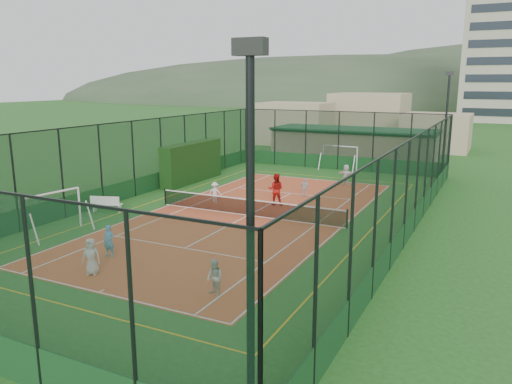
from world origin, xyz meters
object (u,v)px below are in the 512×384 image
at_px(clubhouse, 354,145).
at_px(coach, 276,189).
at_px(child_far_left, 215,192).
at_px(floodlight_se, 251,266).
at_px(child_far_back, 346,175).
at_px(child_near_right, 215,278).
at_px(child_near_mid, 109,241).
at_px(floodlight_ne, 445,126).
at_px(white_bench, 107,204).
at_px(futsal_goal_near, 53,213).
at_px(child_near_left, 91,256).
at_px(apartment_tower, 509,39).
at_px(futsal_goal_far, 340,158).
at_px(child_far_right, 305,188).

xyz_separation_m(clubhouse, coach, (0.39, -19.02, -0.58)).
xyz_separation_m(child_far_left, coach, (3.70, 1.12, 0.33)).
bearing_deg(floodlight_se, child_far_back, 102.43).
bearing_deg(coach, clubhouse, -105.71).
bearing_deg(child_near_right, clubhouse, 121.20).
bearing_deg(child_near_mid, child_far_back, 63.54).
xyz_separation_m(floodlight_ne, white_bench, (-16.40, -19.54, -3.62)).
height_order(futsal_goal_near, child_near_left, futsal_goal_near).
distance_m(white_bench, child_far_back, 17.27).
relative_size(child_near_mid, coach, 0.72).
height_order(floodlight_se, coach, floodlight_se).
relative_size(floodlight_ne, child_far_left, 6.32).
xyz_separation_m(apartment_tower, futsal_goal_far, (-11.84, -64.97, -13.98)).
relative_size(child_near_left, child_near_right, 1.10).
distance_m(floodlight_ne, coach, 16.21).
xyz_separation_m(child_near_mid, child_far_right, (3.51, 14.68, -0.10)).
xyz_separation_m(futsal_goal_near, child_near_mid, (4.91, -1.40, -0.33)).
relative_size(white_bench, futsal_goal_near, 0.55).
xyz_separation_m(clubhouse, child_far_back, (2.54, -11.12, -0.81)).
bearing_deg(floodlight_ne, futsal_goal_far, 177.08).
distance_m(child_near_right, child_far_back, 21.16).
xyz_separation_m(clubhouse, apartment_tower, (12.00, 60.00, 13.43)).
height_order(floodlight_ne, white_bench, floodlight_ne).
distance_m(futsal_goal_far, child_far_left, 15.57).
distance_m(child_far_left, child_far_back, 10.76).
relative_size(child_near_left, child_far_back, 0.98).
height_order(child_near_mid, child_far_left, child_near_mid).
bearing_deg(floodlight_ne, child_far_right, -124.71).
bearing_deg(coach, child_near_left, 65.27).
bearing_deg(white_bench, futsal_goal_near, -101.14).
xyz_separation_m(futsal_goal_far, child_near_mid, (-2.48, -25.80, -0.31)).
height_order(white_bench, futsal_goal_far, futsal_goal_far).
bearing_deg(child_near_mid, white_bench, 120.70).
height_order(child_near_mid, coach, coach).
bearing_deg(child_far_left, child_near_mid, 78.45).
bearing_deg(apartment_tower, futsal_goal_near, -102.14).
distance_m(futsal_goal_far, child_far_right, 11.18).
bearing_deg(floodlight_ne, floodlight_se, -90.00).
height_order(futsal_goal_far, child_far_back, futsal_goal_far).
bearing_deg(child_far_back, clubhouse, -70.01).
xyz_separation_m(floodlight_ne, child_near_right, (-4.69, -26.83, -3.44)).
bearing_deg(child_far_right, futsal_goal_near, 53.11).
bearing_deg(clubhouse, apartment_tower, 78.69).
height_order(futsal_goal_far, child_far_left, futsal_goal_far).
bearing_deg(child_far_right, child_near_left, 76.27).
relative_size(floodlight_se, child_far_back, 5.44).
height_order(floodlight_ne, clubhouse, floodlight_ne).
height_order(floodlight_ne, child_near_mid, floodlight_ne).
relative_size(clubhouse, coach, 7.72).
height_order(floodlight_se, white_bench, floodlight_se).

